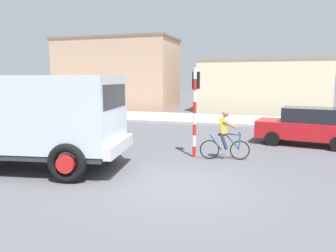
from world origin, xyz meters
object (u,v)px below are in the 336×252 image
traffic_light_pole (195,100)px  car_red_near (307,126)px  cyclist (225,135)px  truck_foreground (35,116)px

traffic_light_pole → car_red_near: traffic_light_pole is taller
cyclist → traffic_light_pole: (-1.08, 0.09, 1.20)m
truck_foreground → car_red_near: 10.70m
truck_foreground → traffic_light_pole: (4.39, 2.97, 0.40)m
truck_foreground → cyclist: bearing=27.8°
traffic_light_pole → car_red_near: bearing=40.3°
car_red_near → truck_foreground: bearing=-142.8°
truck_foreground → car_red_near: (8.49, 6.45, -0.85)m
cyclist → traffic_light_pole: size_ratio=0.54×
cyclist → car_red_near: 4.67m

